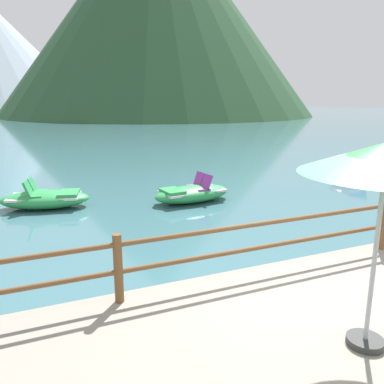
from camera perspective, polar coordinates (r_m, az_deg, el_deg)
name	(u,v)px	position (r m, az deg, el deg)	size (l,w,h in m)	color
ground_plane	(58,128)	(43.43, -18.98, 8.83)	(200.00, 200.00, 0.00)	#3D6B75
dock_railing	(271,236)	(6.17, 11.47, -6.33)	(23.92, 0.12, 0.95)	brown
pedal_boat_0	(192,193)	(11.74, 0.00, -0.17)	(2.54, 1.37, 0.84)	green
pedal_boat_2	(45,199)	(11.85, -20.57, -0.92)	(2.68, 1.78, 0.84)	green
pedal_boat_3	(353,171)	(16.49, 22.42, 2.86)	(2.36, 1.51, 0.86)	pink
cliff_headland	(146,16)	(74.93, -6.69, 24.11)	(54.22, 54.22, 35.91)	#284C2D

